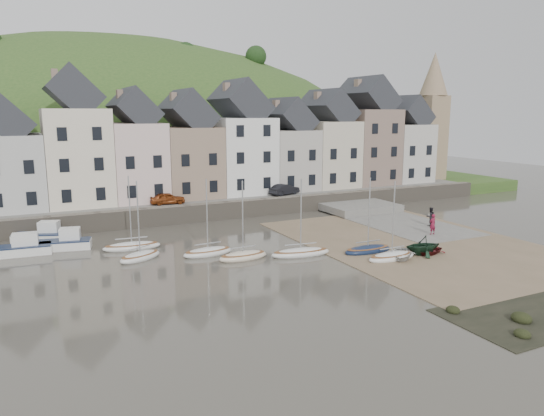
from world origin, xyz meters
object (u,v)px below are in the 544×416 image
person_dark (430,217)px  car_left (168,198)px  rowboat_white (401,254)px  car_right (284,189)px  rowboat_red (429,251)px  sailboat_0 (132,246)px  person_red (433,224)px  rowboat_green (423,245)px

person_dark → car_left: 26.92m
rowboat_white → car_right: car_right is taller
rowboat_red → car_left: bearing=-162.5°
sailboat_0 → car_left: bearing=61.2°
person_red → car_right: (-5.95, 17.98, 1.18)m
car_right → car_left: bearing=71.3°
car_right → rowboat_red: bearing=164.4°
car_left → car_right: (13.90, 0.00, 0.03)m
person_dark → car_left: size_ratio=0.51×
rowboat_white → rowboat_red: 2.86m
rowboat_green → person_red: person_red is taller
rowboat_red → person_red: bearing=118.8°
person_red → car_right: size_ratio=0.48×
car_left → sailboat_0: bearing=156.0°
person_dark → rowboat_green: bearing=51.9°
sailboat_0 → person_red: 26.75m
person_red → sailboat_0: bearing=-17.1°
rowboat_white → person_red: (7.58, 4.69, 0.67)m
sailboat_0 → person_dark: sailboat_0 is taller
car_left → rowboat_green: bearing=-142.6°
sailboat_0 → rowboat_red: 24.21m
sailboat_0 → person_dark: bearing=-9.2°
rowboat_red → person_dark: bearing=120.6°
person_red → car_right: car_right is taller
person_dark → car_left: car_left is taller
person_red → rowboat_green: bearing=39.7°
rowboat_red → car_right: (-1.24, 22.70, 1.92)m
rowboat_red → sailboat_0: bearing=-136.0°
person_dark → rowboat_white: bearing=44.9°
sailboat_0 → rowboat_red: sailboat_0 is taller
sailboat_0 → rowboat_white: 21.76m
rowboat_white → rowboat_green: (2.20, 0.04, 0.44)m
person_red → car_right: 18.98m
rowboat_red → person_dark: 10.30m
rowboat_white → car_left: car_left is taller
sailboat_0 → car_right: sailboat_0 is taller
sailboat_0 → person_red: bearing=-15.9°
rowboat_white → car_right: 22.80m
person_dark → car_right: size_ratio=0.48×
rowboat_green → rowboat_red: (0.65, -0.07, -0.51)m
person_red → person_dark: size_ratio=1.02×
person_dark → car_right: car_right is taller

